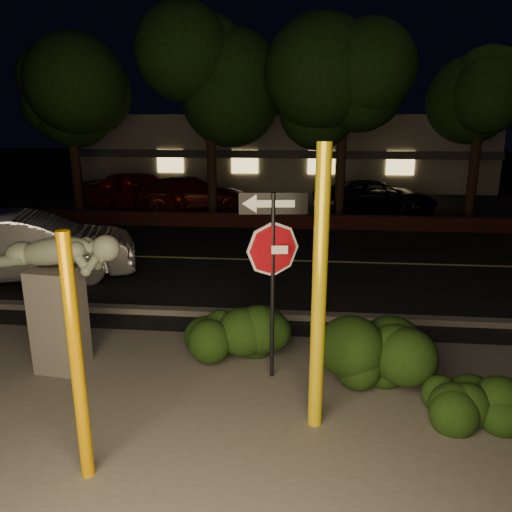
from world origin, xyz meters
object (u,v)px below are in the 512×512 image
at_px(parked_car_red, 141,190).
at_px(parked_car_darkred, 192,194).
at_px(sculpture, 58,287).
at_px(parked_car_dark, 376,198).
at_px(signpost, 273,250).
at_px(yellow_pole_right, 319,294).
at_px(yellow_pole_left, 77,362).
at_px(silver_sedan, 28,247).

distance_m(parked_car_red, parked_car_darkred, 2.19).
distance_m(sculpture, parked_car_dark, 15.31).
height_order(signpost, parked_car_red, signpost).
bearing_deg(yellow_pole_right, parked_car_red, 115.62).
height_order(yellow_pole_left, sculpture, yellow_pole_left).
bearing_deg(yellow_pole_right, silver_sedan, 141.84).
relative_size(silver_sedan, parked_car_red, 1.03).
relative_size(signpost, silver_sedan, 0.57).
relative_size(sculpture, silver_sedan, 0.44).
distance_m(sculpture, parked_car_darkred, 14.02).
bearing_deg(signpost, parked_car_darkred, 100.80).
height_order(parked_car_red, parked_car_darkred, parked_car_red).
relative_size(yellow_pole_left, yellow_pole_right, 0.78).
bearing_deg(silver_sedan, sculpture, -164.73).
height_order(yellow_pole_left, parked_car_red, yellow_pole_left).
bearing_deg(yellow_pole_right, sculpture, 163.89).
bearing_deg(parked_car_dark, parked_car_darkred, 74.59).
distance_m(silver_sedan, parked_car_red, 9.62).
xyz_separation_m(sculpture, parked_car_darkred, (-1.09, 13.96, -0.66)).
distance_m(yellow_pole_left, parked_car_dark, 16.99).
height_order(parked_car_darkred, parked_car_dark, parked_car_darkred).
bearing_deg(signpost, silver_sedan, 139.22).
relative_size(sculpture, parked_car_darkred, 0.45).
bearing_deg(silver_sedan, yellow_pole_right, -147.53).
relative_size(parked_car_red, parked_car_dark, 0.98).
bearing_deg(yellow_pole_left, silver_sedan, 123.21).
relative_size(signpost, parked_car_red, 0.59).
bearing_deg(parked_car_dark, parked_car_red, 75.32).
height_order(yellow_pole_left, parked_car_dark, yellow_pole_left).
bearing_deg(yellow_pole_left, yellow_pole_right, 25.76).
relative_size(yellow_pole_right, silver_sedan, 0.72).
distance_m(signpost, parked_car_darkred, 14.65).
xyz_separation_m(yellow_pole_right, silver_sedan, (-6.89, 5.41, -0.98)).
distance_m(sculpture, silver_sedan, 5.22).
height_order(yellow_pole_right, parked_car_red, yellow_pole_right).
height_order(silver_sedan, parked_car_darkred, silver_sedan).
distance_m(silver_sedan, parked_car_darkred, 9.87).
height_order(yellow_pole_right, parked_car_dark, yellow_pole_right).
xyz_separation_m(yellow_pole_right, parked_car_dark, (2.70, 14.92, -1.12)).
xyz_separation_m(silver_sedan, parked_car_darkred, (1.87, 9.69, -0.12)).
distance_m(silver_sedan, parked_car_dark, 13.51).
distance_m(yellow_pole_right, parked_car_red, 16.69).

